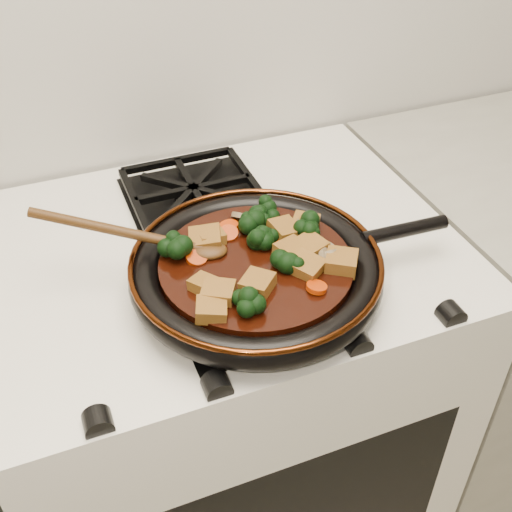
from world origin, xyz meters
name	(u,v)px	position (x,y,z in m)	size (l,w,h in m)	color
stove	(228,416)	(0.00, 1.69, 0.45)	(0.76, 0.60, 0.90)	white
burner_grate_front	(251,292)	(0.00, 1.55, 0.91)	(0.23, 0.23, 0.03)	black
burner_grate_back	(194,193)	(0.00, 1.83, 0.91)	(0.23, 0.23, 0.03)	black
skillet	(257,270)	(0.01, 1.56, 0.94)	(0.49, 0.37, 0.05)	black
braising_sauce	(256,267)	(0.01, 1.56, 0.95)	(0.28, 0.28, 0.02)	black
tofu_cube_0	(204,285)	(-0.07, 1.53, 0.97)	(0.04, 0.03, 0.02)	brown
tofu_cube_1	(305,225)	(0.11, 1.61, 0.97)	(0.04, 0.04, 0.02)	brown
tofu_cube_2	(211,310)	(-0.08, 1.48, 0.97)	(0.04, 0.04, 0.02)	brown
tofu_cube_3	(258,284)	(-0.01, 1.51, 0.97)	(0.04, 0.04, 0.02)	brown
tofu_cube_4	(205,240)	(-0.04, 1.63, 0.97)	(0.04, 0.05, 0.02)	brown
tofu_cube_5	(310,248)	(0.09, 1.55, 0.97)	(0.04, 0.04, 0.02)	brown
tofu_cube_6	(292,251)	(0.07, 1.56, 0.97)	(0.04, 0.04, 0.02)	brown
tofu_cube_7	(218,293)	(-0.06, 1.51, 0.97)	(0.04, 0.04, 0.02)	brown
tofu_cube_8	(306,267)	(0.07, 1.52, 0.97)	(0.04, 0.04, 0.02)	brown
tofu_cube_9	(211,237)	(-0.03, 1.63, 0.97)	(0.04, 0.04, 0.02)	brown
tofu_cube_10	(284,231)	(0.07, 1.60, 0.97)	(0.04, 0.04, 0.02)	brown
tofu_cube_11	(341,262)	(0.12, 1.51, 0.97)	(0.04, 0.04, 0.02)	brown
broccoli_floret_0	(249,304)	(-0.03, 1.47, 0.97)	(0.06, 0.06, 0.05)	black
broccoli_floret_1	(286,264)	(0.05, 1.53, 0.97)	(0.06, 0.06, 0.05)	black
broccoli_floret_2	(263,214)	(0.06, 1.65, 0.97)	(0.06, 0.06, 0.05)	black
broccoli_floret_3	(173,248)	(-0.09, 1.62, 0.97)	(0.06, 0.06, 0.06)	black
broccoli_floret_4	(255,224)	(0.04, 1.63, 0.97)	(0.06, 0.06, 0.05)	black
broccoli_floret_5	(266,243)	(0.04, 1.58, 0.97)	(0.06, 0.06, 0.05)	black
broccoli_floret_6	(304,232)	(0.10, 1.59, 0.97)	(0.06, 0.06, 0.05)	black
carrot_coin_0	(229,227)	(0.00, 1.65, 0.96)	(0.03, 0.03, 0.01)	#B42F05
carrot_coin_1	(228,234)	(0.00, 1.63, 0.96)	(0.03, 0.03, 0.01)	#B42F05
carrot_coin_2	(197,257)	(-0.06, 1.60, 0.96)	(0.03, 0.03, 0.01)	#B42F05
carrot_coin_3	(276,238)	(0.06, 1.60, 0.96)	(0.03, 0.03, 0.01)	#B42F05
carrot_coin_4	(317,287)	(0.07, 1.48, 0.96)	(0.03, 0.03, 0.01)	#B42F05
mushroom_slice_0	(328,256)	(0.11, 1.53, 0.97)	(0.03, 0.03, 0.01)	olive
mushroom_slice_1	(241,217)	(0.03, 1.66, 0.97)	(0.03, 0.03, 0.01)	olive
mushroom_slice_2	(305,228)	(0.11, 1.60, 0.97)	(0.04, 0.04, 0.01)	olive
mushroom_slice_3	(327,252)	(0.11, 1.54, 0.97)	(0.03, 0.03, 0.01)	olive
mushroom_slice_4	(329,259)	(0.11, 1.52, 0.97)	(0.03, 0.03, 0.01)	olive
wooden_spoon	(156,239)	(-0.11, 1.64, 0.98)	(0.16, 0.09, 0.26)	#44270E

